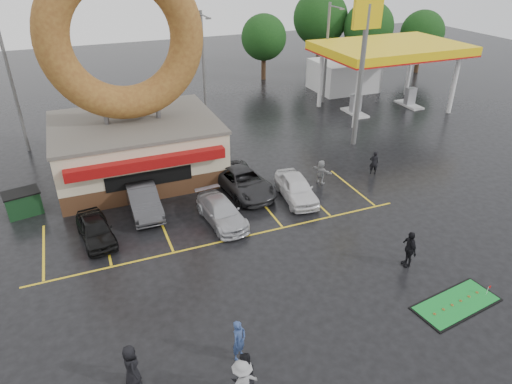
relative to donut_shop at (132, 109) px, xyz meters
name	(u,v)px	position (x,y,z in m)	size (l,w,h in m)	color
ground	(255,279)	(3.00, -12.97, -4.46)	(120.00, 120.00, 0.00)	black
donut_shop	(132,109)	(0.00, 0.00, 0.00)	(10.20, 8.70, 13.50)	#472B19
gas_station	(369,62)	(23.00, 7.97, -0.77)	(12.30, 13.65, 5.90)	silver
shell_sign	(364,44)	(16.00, -0.97, 2.91)	(2.20, 0.36, 10.60)	slate
streetlight_left	(13,87)	(-7.00, 6.95, 0.32)	(0.40, 2.21, 9.00)	slate
streetlight_mid	(204,66)	(7.00, 7.95, 0.32)	(0.40, 2.21, 9.00)	slate
streetlight_right	(327,52)	(19.00, 8.95, 0.32)	(0.40, 2.21, 9.00)	slate
tree_far_a	(369,27)	(29.00, 17.03, 0.72)	(5.60, 5.60, 8.00)	#332114
tree_far_b	(422,32)	(35.00, 15.03, 0.07)	(4.90, 4.90, 7.00)	#332114
tree_far_c	(320,18)	(25.00, 21.03, 1.37)	(6.30, 6.30, 9.00)	#332114
tree_far_d	(264,37)	(17.00, 19.03, 0.07)	(4.90, 4.90, 7.00)	#332114
car_black	(96,229)	(-3.40, -6.96, -3.82)	(1.53, 3.80, 1.29)	black
car_dgrey	(143,199)	(-0.62, -4.97, -3.71)	(1.60, 4.59, 1.51)	#333235
car_silver	(222,212)	(3.14, -7.74, -3.84)	(1.75, 4.31, 1.25)	#B5B5BA
car_grey	(243,181)	(5.45, -4.97, -3.74)	(2.42, 5.24, 1.46)	#28282A
car_white	(296,188)	(8.08, -6.95, -3.74)	(1.71, 4.25, 1.45)	silver
person_blue	(239,340)	(0.76, -16.91, -3.60)	(0.63, 0.41, 1.73)	navy
person_blackjkt	(244,376)	(0.35, -18.50, -3.51)	(0.93, 0.72, 1.90)	black
person_hoodie	(242,383)	(0.21, -18.72, -3.53)	(1.20, 0.69, 1.86)	gray
person_bystander	(131,366)	(-3.04, -16.58, -3.61)	(0.84, 0.54, 1.71)	black
person_cameraman	(409,249)	(10.09, -14.72, -3.54)	(1.09, 0.45, 1.85)	black
person_walker_near	(321,172)	(10.45, -5.71, -3.68)	(1.45, 0.46, 1.56)	#939496
person_walker_far	(374,163)	(14.33, -5.87, -3.65)	(0.59, 0.39, 1.63)	black
dumpster	(23,203)	(-6.93, -2.69, -3.81)	(1.80, 1.20, 1.30)	#173C1E
putting_green	(456,304)	(10.31, -17.75, -4.43)	(4.10, 2.18, 0.49)	black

